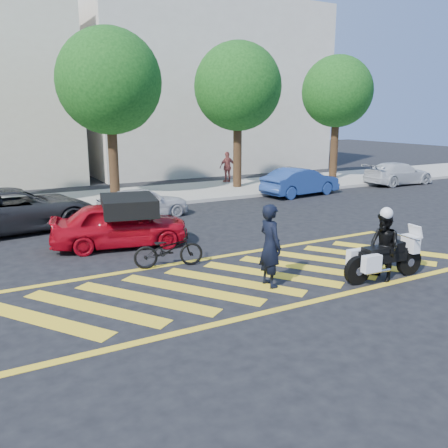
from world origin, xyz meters
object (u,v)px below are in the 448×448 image
officer_bike (270,246)px  parked_right (301,182)px  parked_mid_left (16,210)px  parked_mid_right (143,202)px  officer_moto (384,247)px  police_motorcycle (383,258)px  bicycle (169,249)px  parked_far_right (398,173)px  red_convertible (120,224)px

officer_bike → parked_right: (8.25, 9.59, -0.30)m
parked_mid_left → parked_mid_right: size_ratio=1.55×
officer_moto → parked_mid_right: 9.81m
parked_mid_right → officer_bike: bearing=176.3°
parked_mid_right → police_motorcycle: bearing=-168.3°
bicycle → parked_far_right: bearing=-54.4°
police_motorcycle → parked_right: size_ratio=0.56×
police_motorcycle → parked_far_right: bearing=44.4°
police_motorcycle → red_convertible: 7.52m
officer_bike → parked_right: size_ratio=0.48×
parked_right → officer_bike: bearing=132.3°
police_motorcycle → parked_far_right: size_ratio=0.54×
parked_right → officer_moto: bearing=144.9°
officer_bike → parked_far_right: 18.18m
police_motorcycle → red_convertible: (-4.69, 5.88, 0.14)m
police_motorcycle → parked_far_right: (12.65, 10.82, 0.07)m
officer_bike → red_convertible: (-2.07, 4.91, -0.29)m
officer_moto → red_convertible: 7.52m
officer_bike → parked_mid_left: 9.62m
parked_mid_left → red_convertible: bearing=-152.2°
red_convertible → parked_mid_right: 4.04m
police_motorcycle → parked_mid_right: size_ratio=0.66×
officer_moto → parked_far_right: officer_moto is taller
police_motorcycle → officer_bike: bearing=163.6°
police_motorcycle → bicycle: bearing=144.8°
police_motorcycle → parked_mid_right: parked_mid_right is taller
police_motorcycle → officer_moto: (-0.02, -0.00, 0.28)m
red_convertible → parked_mid_left: bearing=47.0°
police_motorcycle → parked_far_right: parked_far_right is taller
officer_moto → parked_far_right: bearing=134.3°
officer_bike → parked_right: 12.65m
officer_bike → bicycle: officer_bike is taller
officer_bike → parked_far_right: bearing=-56.3°
officer_bike → officer_moto: officer_bike is taller
officer_bike → police_motorcycle: bearing=-109.4°
parked_mid_left → parked_mid_right: (4.48, 0.00, -0.15)m
officer_bike → bicycle: (-1.54, 2.41, -0.50)m
police_motorcycle → red_convertible: size_ratio=0.57×
parked_right → bicycle: bearing=119.3°
bicycle → police_motorcycle: (4.16, -3.38, 0.07)m
parked_right → parked_mid_right: bearing=90.8°
parked_mid_left → parked_mid_right: bearing=-97.8°
parked_far_right → police_motorcycle: bearing=131.1°
red_convertible → parked_far_right: (17.35, 4.94, -0.07)m
red_convertible → parked_far_right: size_ratio=0.95×
officer_moto → parked_right: size_ratio=0.40×
officer_moto → parked_right: bearing=155.7°
red_convertible → police_motorcycle: bearing=-130.0°
officer_bike → police_motorcycle: (2.62, -0.97, -0.42)m
parked_mid_left → police_motorcycle: bearing=-150.3°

